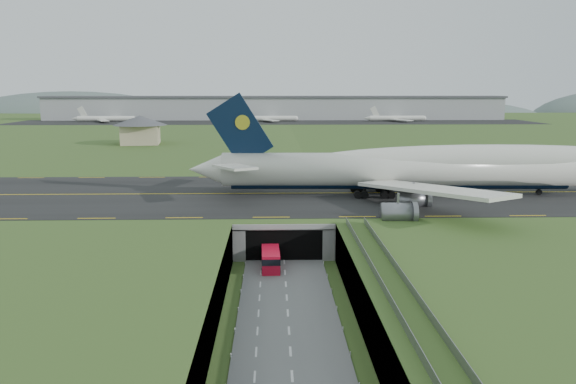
{
  "coord_description": "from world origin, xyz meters",
  "views": [
    {
      "loc": [
        -1.71,
        -76.33,
        26.71
      ],
      "look_at": [
        0.93,
        20.0,
        8.82
      ],
      "focal_mm": 35.0,
      "sensor_mm": 36.0,
      "label": 1
    }
  ],
  "objects": [
    {
      "name": "trench_road",
      "position": [
        0.0,
        -7.5,
        0.1
      ],
      "size": [
        12.0,
        75.0,
        0.2
      ],
      "primitive_type": "cube",
      "color": "slate",
      "rests_on": "ground"
    },
    {
      "name": "service_building",
      "position": [
        -51.02,
        134.75,
        12.35
      ],
      "size": [
        21.92,
        21.92,
        10.72
      ],
      "rotation": [
        0.0,
        0.0,
        0.12
      ],
      "color": "tan",
      "rests_on": "ground"
    },
    {
      "name": "taxiway",
      "position": [
        0.0,
        33.0,
        6.09
      ],
      "size": [
        800.0,
        44.0,
        0.18
      ],
      "primitive_type": "cube",
      "color": "black",
      "rests_on": "airfield_deck"
    },
    {
      "name": "tunnel_portal",
      "position": [
        0.0,
        16.71,
        3.33
      ],
      "size": [
        17.0,
        22.3,
        6.0
      ],
      "color": "gray",
      "rests_on": "ground"
    },
    {
      "name": "airfield_deck",
      "position": [
        0.0,
        0.0,
        3.0
      ],
      "size": [
        800.0,
        800.0,
        6.0
      ],
      "primitive_type": "cube",
      "color": "gray",
      "rests_on": "ground"
    },
    {
      "name": "jumbo_jet",
      "position": [
        29.67,
        30.35,
        11.51
      ],
      "size": [
        96.79,
        61.89,
        20.48
      ],
      "rotation": [
        0.0,
        0.0,
        -0.03
      ],
      "color": "silver",
      "rests_on": "ground"
    },
    {
      "name": "shuttle_tram",
      "position": [
        -2.09,
        4.04,
        1.61
      ],
      "size": [
        2.9,
        7.19,
        2.92
      ],
      "rotation": [
        0.0,
        0.0,
        0.02
      ],
      "color": "red",
      "rests_on": "ground"
    },
    {
      "name": "cargo_terminal",
      "position": [
        -0.1,
        299.41,
        13.96
      ],
      "size": [
        320.0,
        67.0,
        15.6
      ],
      "color": "#B2B2B2",
      "rests_on": "ground"
    },
    {
      "name": "distant_hills",
      "position": [
        64.38,
        430.0,
        -4.0
      ],
      "size": [
        700.0,
        91.0,
        60.0
      ],
      "color": "#566862",
      "rests_on": "ground"
    },
    {
      "name": "ground",
      "position": [
        0.0,
        0.0,
        0.0
      ],
      "size": [
        900.0,
        900.0,
        0.0
      ],
      "primitive_type": "plane",
      "color": "#334F1F",
      "rests_on": "ground"
    },
    {
      "name": "guideway",
      "position": [
        11.0,
        -19.11,
        5.32
      ],
      "size": [
        3.0,
        53.0,
        7.05
      ],
      "color": "#A8A8A3",
      "rests_on": "ground"
    }
  ]
}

